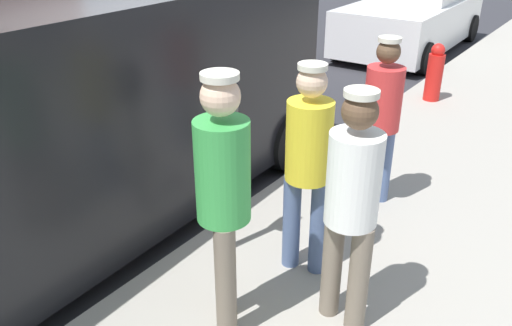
% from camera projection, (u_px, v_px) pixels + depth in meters
% --- Properties ---
extents(ground_plane, '(80.00, 80.00, 0.00)m').
position_uv_depth(ground_plane, '(155.00, 197.00, 5.54)').
color(ground_plane, '#2D2D33').
extents(parking_meter_near, '(0.14, 0.18, 1.52)m').
position_uv_depth(parking_meter_near, '(224.00, 138.00, 3.99)').
color(parking_meter_near, gray).
rests_on(parking_meter_near, sidewalk_slab).
extents(pedestrian_in_white, '(0.36, 0.34, 1.69)m').
position_uv_depth(pedestrian_in_white, '(352.00, 200.00, 3.26)').
color(pedestrian_in_white, '#726656').
rests_on(pedestrian_in_white, sidewalk_slab).
extents(pedestrian_in_yellow, '(0.35, 0.34, 1.68)m').
position_uv_depth(pedestrian_in_yellow, '(308.00, 160.00, 3.80)').
color(pedestrian_in_yellow, '#4C608C').
rests_on(pedestrian_in_yellow, sidewalk_slab).
extents(pedestrian_in_green, '(0.34, 0.34, 1.80)m').
position_uv_depth(pedestrian_in_green, '(223.00, 193.00, 3.18)').
color(pedestrian_in_green, '#726656').
rests_on(pedestrian_in_green, sidewalk_slab).
extents(pedestrian_in_red, '(0.34, 0.34, 1.63)m').
position_uv_depth(pedestrian_in_red, '(382.00, 114.00, 4.74)').
color(pedestrian_in_red, '#4C608C').
rests_on(pedestrian_in_red, sidewalk_slab).
extents(parked_van, '(2.24, 5.25, 2.15)m').
position_uv_depth(parked_van, '(76.00, 110.00, 4.61)').
color(parked_van, black).
rests_on(parked_van, ground).
extents(parked_sedan_ahead, '(2.02, 4.44, 1.65)m').
position_uv_depth(parked_sedan_ahead, '(413.00, 15.00, 11.06)').
color(parked_sedan_ahead, white).
rests_on(parked_sedan_ahead, ground).
extents(fire_hydrant, '(0.24, 0.24, 0.86)m').
position_uv_depth(fire_hydrant, '(435.00, 73.00, 7.75)').
color(fire_hydrant, red).
rests_on(fire_hydrant, sidewalk_slab).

